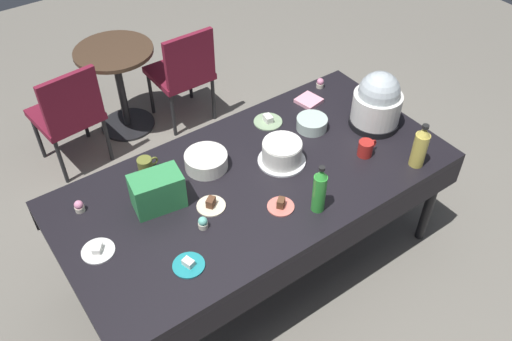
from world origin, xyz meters
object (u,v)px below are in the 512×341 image
(cupcake_berry, at_px, (203,223))
(maroon_chair_right, at_px, (183,70))
(frosted_layer_cake, at_px, (282,153))
(coffee_mug_olive, at_px, (146,165))
(soda_bottle_lime_soda, at_px, (319,190))
(dessert_plate_sage, at_px, (268,121))
(dessert_plate_coral, at_px, (281,205))
(glass_salad_bowl, at_px, (312,123))
(coffee_mug_red, at_px, (366,148))
(cupcake_rose, at_px, (79,206))
(dessert_plate_white, at_px, (98,250))
(maroon_chair_left, at_px, (68,112))
(round_cafe_table, at_px, (118,75))
(dessert_plate_teal, at_px, (189,265))
(soda_bottle_ginger_ale, at_px, (420,147))
(potluck_table, at_px, (256,185))
(dessert_plate_cream, at_px, (211,205))
(cupcake_cocoa, at_px, (320,83))
(soda_carton, at_px, (157,191))
(slow_cooker, at_px, (377,102))
(ceramic_snack_bowl, at_px, (206,161))

(cupcake_berry, height_order, maroon_chair_right, maroon_chair_right)
(maroon_chair_right, bearing_deg, frosted_layer_cake, -97.67)
(coffee_mug_olive, bearing_deg, soda_bottle_lime_soda, -52.74)
(dessert_plate_sage, xyz_separation_m, coffee_mug_olive, (-0.82, 0.04, 0.03))
(dessert_plate_sage, height_order, maroon_chair_right, maroon_chair_right)
(dessert_plate_coral, bearing_deg, glass_salad_bowl, 36.85)
(cupcake_berry, height_order, coffee_mug_red, coffee_mug_red)
(cupcake_rose, bearing_deg, maroon_chair_right, 43.64)
(frosted_layer_cake, xyz_separation_m, dessert_plate_white, (-1.12, -0.00, -0.06))
(maroon_chair_left, bearing_deg, round_cafe_table, 24.55)
(dessert_plate_teal, height_order, cupcake_rose, cupcake_rose)
(frosted_layer_cake, bearing_deg, soda_bottle_ginger_ale, -37.14)
(dessert_plate_teal, xyz_separation_m, cupcake_rose, (-0.28, 0.63, 0.02))
(potluck_table, bearing_deg, coffee_mug_red, -18.70)
(soda_bottle_lime_soda, bearing_deg, dessert_plate_cream, 142.99)
(cupcake_berry, distance_m, round_cafe_table, 1.98)
(cupcake_cocoa, distance_m, soda_bottle_lime_soda, 1.12)
(cupcake_berry, distance_m, maroon_chair_left, 1.72)
(dessert_plate_cream, xyz_separation_m, dessert_plate_teal, (-0.29, -0.26, -0.00))
(coffee_mug_red, bearing_deg, dessert_plate_white, 171.56)
(coffee_mug_red, xyz_separation_m, round_cafe_table, (-0.67, 1.99, -0.30))
(soda_carton, bearing_deg, maroon_chair_right, 65.67)
(cupcake_berry, bearing_deg, maroon_chair_left, 93.87)
(slow_cooker, relative_size, dessert_plate_white, 2.23)
(frosted_layer_cake, bearing_deg, ceramic_snack_bowl, 150.50)
(dessert_plate_teal, bearing_deg, maroon_chair_left, 87.96)
(dessert_plate_white, distance_m, coffee_mug_olive, 0.59)
(cupcake_cocoa, bearing_deg, coffee_mug_olive, -177.19)
(frosted_layer_cake, relative_size, cupcake_berry, 4.07)
(cupcake_cocoa, relative_size, soda_carton, 0.26)
(slow_cooker, height_order, dessert_plate_coral, slow_cooker)
(potluck_table, bearing_deg, frosted_layer_cake, 6.13)
(cupcake_rose, xyz_separation_m, soda_carton, (0.36, -0.20, 0.07))
(coffee_mug_olive, bearing_deg, coffee_mug_red, -29.20)
(ceramic_snack_bowl, xyz_separation_m, dessert_plate_teal, (-0.43, -0.54, -0.04))
(dessert_plate_sage, bearing_deg, frosted_layer_cake, -114.28)
(ceramic_snack_bowl, relative_size, maroon_chair_left, 0.28)
(cupcake_rose, height_order, round_cafe_table, cupcake_rose)
(maroon_chair_right, distance_m, round_cafe_table, 0.50)
(soda_bottle_lime_soda, bearing_deg, maroon_chair_left, 109.00)
(soda_bottle_ginger_ale, distance_m, maroon_chair_right, 2.07)
(dessert_plate_coral, bearing_deg, dessert_plate_white, 162.74)
(slow_cooker, distance_m, dessert_plate_cream, 1.19)
(soda_carton, bearing_deg, dessert_plate_white, -156.07)
(ceramic_snack_bowl, distance_m, round_cafe_table, 1.58)
(soda_bottle_ginger_ale, height_order, soda_carton, soda_bottle_ginger_ale)
(dessert_plate_cream, relative_size, soda_carton, 0.59)
(potluck_table, relative_size, cupcake_cocoa, 32.59)
(dessert_plate_white, bearing_deg, dessert_plate_cream, -5.98)
(soda_bottle_lime_soda, xyz_separation_m, coffee_mug_olive, (-0.59, 0.78, -0.09))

